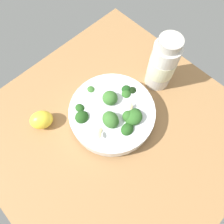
# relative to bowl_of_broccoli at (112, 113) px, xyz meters

# --- Properties ---
(ground_plane) EXTENTS (0.67, 0.67, 0.05)m
(ground_plane) POSITION_rel_bowl_of_broccoli_xyz_m (0.03, -0.02, -0.06)
(ground_plane) COLOR #996D42
(bowl_of_broccoli) EXTENTS (0.23, 0.23, 0.09)m
(bowl_of_broccoli) POSITION_rel_bowl_of_broccoli_xyz_m (0.00, 0.00, 0.00)
(bowl_of_broccoli) COLOR white
(bowl_of_broccoli) RESTS_ON ground_plane
(lemon_wedge) EXTENTS (0.07, 0.08, 0.05)m
(lemon_wedge) POSITION_rel_bowl_of_broccoli_xyz_m (-0.12, -0.15, -0.01)
(lemon_wedge) COLOR yellow
(lemon_wedge) RESTS_ON ground_plane
(bottle_tall) EXTENTS (0.08, 0.08, 0.18)m
(bottle_tall) POSITION_rel_bowl_of_broccoli_xyz_m (0.01, 0.19, 0.05)
(bottle_tall) COLOR beige
(bottle_tall) RESTS_ON ground_plane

